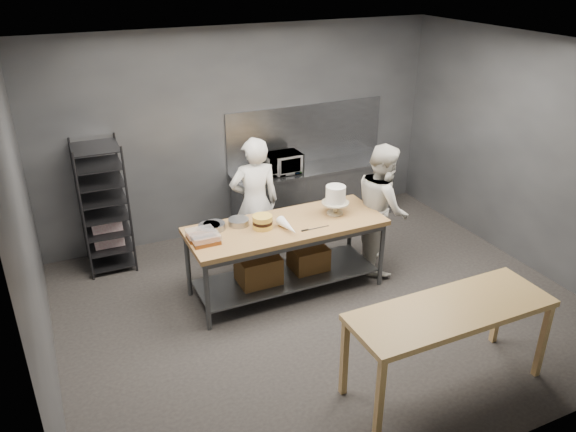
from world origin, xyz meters
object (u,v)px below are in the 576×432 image
Objects in this scene: frosted_cake_stand at (336,197)px; layer_cake at (263,222)px; speed_rack at (104,208)px; microwave at (282,163)px; near_counter at (451,315)px; chef_right at (382,207)px; work_table at (284,250)px; chef_behind at (255,203)px.

frosted_cake_stand is 1.55× the size of layer_cake.
speed_rack reaches higher than microwave.
microwave is at bearing 89.75° from near_counter.
microwave is (-0.70, 1.60, 0.19)m from chef_right.
chef_right is 1.76m from microwave.
chef_right is at bearing -24.77° from speed_rack.
chef_right is 7.24× the size of layer_cake.
microwave reaches higher than work_table.
speed_rack is at bearing 149.08° from frosted_cake_stand.
frosted_cake_stand is (-0.72, -0.02, 0.29)m from chef_right.
microwave is at bearing 44.79° from chef_right.
frosted_cake_stand reaches higher than near_counter.
near_counter is at bearing -90.25° from microwave.
layer_cake is at bearing 179.70° from frosted_cake_stand.
chef_behind is 1.67m from chef_right.
chef_right is 3.16× the size of microwave.
chef_behind is 1.12m from frosted_cake_stand.
speed_rack is 3.02m from frosted_cake_stand.
frosted_cake_stand is at bearing -30.92° from speed_rack.
chef_behind reaches higher than speed_rack.
chef_behind is at bearing 84.61° from chef_right.
work_table is 4.43× the size of microwave.
near_counter is at bearing -72.27° from work_table.
chef_right is 4.67× the size of frosted_cake_stand.
near_counter is (0.71, -2.21, 0.24)m from work_table.
near_counter is 8.45× the size of layer_cake.
speed_rack is 2.60m from microwave.
chef_behind is 7.57× the size of layer_cake.
chef_right is (3.30, -1.52, 0.00)m from speed_rack.
microwave is 1.48× the size of frosted_cake_stand.
microwave reaches higher than layer_cake.
work_table is at bearing 107.73° from near_counter.
frosted_cake_stand is at bearing -90.54° from microwave.
work_table is 2.45m from speed_rack.
microwave is at bearing 66.16° from work_table.
speed_rack is at bearing 140.24° from work_table.
work_table is 0.50m from layer_cake.
chef_behind reaches higher than microwave.
layer_cake is (-1.69, -0.02, 0.14)m from chef_right.
speed_rack is 7.39× the size of layer_cake.
speed_rack reaches higher than near_counter.
chef_right is at bearing 1.82° from frosted_cake_stand.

